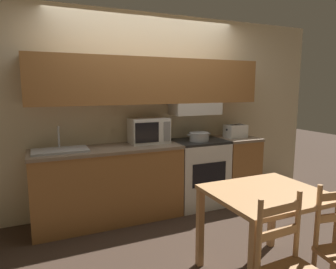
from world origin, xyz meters
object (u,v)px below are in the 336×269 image
object	(u,v)px
stove_range	(198,173)
dining_table	(266,205)
cooking_pot	(199,136)
toaster	(235,131)
microwave	(149,131)
sink_basin	(60,150)

from	to	relation	value
stove_range	dining_table	size ratio (longest dim) A/B	0.99
cooking_pot	toaster	world-z (taller)	toaster
microwave	sink_basin	distance (m)	1.09
toaster	dining_table	xyz separation A→B (m)	(-0.88, -1.63, -0.35)
cooking_pot	toaster	size ratio (longest dim) A/B	1.16
sink_basin	microwave	bearing A→B (deg)	4.75
cooking_pot	dining_table	size ratio (longest dim) A/B	0.38
cooking_pot	toaster	distance (m)	0.62
stove_range	toaster	distance (m)	0.80
microwave	cooking_pot	bearing A→B (deg)	-12.04
cooking_pot	stove_range	bearing A→B (deg)	61.62
microwave	toaster	distance (m)	1.28
sink_basin	dining_table	bearing A→B (deg)	-47.87
dining_table	stove_range	bearing A→B (deg)	79.94
sink_basin	dining_table	size ratio (longest dim) A/B	0.66
dining_table	cooking_pot	bearing A→B (deg)	80.57
dining_table	sink_basin	bearing A→B (deg)	132.13
cooking_pot	toaster	bearing A→B (deg)	4.39
microwave	sink_basin	xyz separation A→B (m)	(-1.08, -0.09, -0.14)
sink_basin	dining_table	world-z (taller)	sink_basin
toaster	sink_basin	bearing A→B (deg)	179.93
toaster	sink_basin	world-z (taller)	sink_basin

